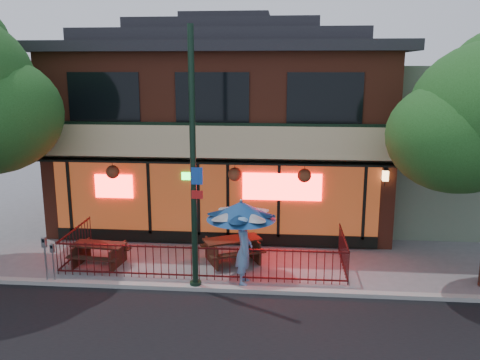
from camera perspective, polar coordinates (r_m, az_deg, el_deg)
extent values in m
plane|color=gray|center=(14.70, -4.72, -11.38)|extent=(80.00, 80.00, 0.00)
cube|color=#999993|center=(14.22, -5.08, -11.96)|extent=(80.00, 0.25, 0.12)
cube|color=brown|center=(20.74, -1.49, 5.05)|extent=(12.00, 8.00, 6.50)
cube|color=#59230F|center=(17.13, -3.01, -2.02)|extent=(11.00, 0.06, 2.60)
cube|color=#FF0C0C|center=(16.78, 4.73, -0.77)|extent=(2.60, 0.04, 0.90)
cube|color=#FF0C0C|center=(17.77, -13.98, -0.68)|extent=(1.30, 0.04, 0.80)
cube|color=tan|center=(16.28, -3.33, 4.04)|extent=(12.20, 1.33, 1.26)
cube|color=black|center=(17.49, -15.04, 9.00)|extent=(2.40, 0.06, 1.60)
cube|color=black|center=(16.61, -3.14, 9.24)|extent=(2.40, 0.06, 1.60)
cube|color=black|center=(16.48, 9.50, 9.07)|extent=(2.40, 0.06, 1.60)
cube|color=black|center=(17.50, -2.97, -6.48)|extent=(11.00, 0.12, 0.40)
cube|color=#FFC672|center=(16.91, 16.01, 0.45)|extent=(0.18, 0.18, 0.32)
cube|color=slate|center=(22.14, 22.55, 3.92)|extent=(6.00, 7.00, 6.00)
cube|color=#420E0F|center=(14.52, -4.65, -7.63)|extent=(8.40, 0.04, 0.04)
cube|color=#420E0F|center=(14.83, -4.60, -10.64)|extent=(8.40, 0.04, 0.04)
cube|color=#420E0F|center=(16.89, -18.13, -5.32)|extent=(0.04, 2.60, 0.04)
cube|color=#420E0F|center=(15.66, 11.61, -6.35)|extent=(0.04, 2.60, 0.04)
cylinder|color=#420E0F|center=(14.69, -4.62, -9.28)|extent=(0.02, 0.02, 1.00)
cylinder|color=black|center=(13.28, -5.28, 1.86)|extent=(0.16, 0.16, 7.00)
cylinder|color=black|center=(14.30, -5.01, -11.65)|extent=(0.32, 0.32, 0.20)
cube|color=#194CB2|center=(13.17, -4.86, 0.45)|extent=(0.30, 0.02, 0.45)
cube|color=red|center=(13.28, -4.82, -1.66)|extent=(0.30, 0.02, 0.22)
cube|color=#321A12|center=(16.61, -17.42, -7.85)|extent=(0.18, 1.15, 0.65)
cube|color=#321A12|center=(16.06, -13.52, -8.31)|extent=(0.18, 1.15, 0.65)
cube|color=#321A12|center=(16.22, -15.57, -7.00)|extent=(1.65, 0.83, 0.05)
cube|color=#321A12|center=(15.90, -16.31, -8.46)|extent=(1.61, 0.42, 0.04)
cube|color=#321A12|center=(16.71, -14.76, -7.33)|extent=(1.61, 0.42, 0.04)
cube|color=#392014|center=(15.81, -3.21, -8.19)|extent=(0.58, 1.17, 0.72)
cube|color=#392014|center=(16.22, 1.43, -7.63)|extent=(0.58, 1.17, 0.72)
cube|color=#392014|center=(15.88, -0.86, -6.70)|extent=(1.89, 1.40, 0.06)
cube|color=#392014|center=(15.50, -0.21, -8.33)|extent=(1.70, 0.98, 0.05)
cube|color=#392014|center=(16.45, -1.47, -7.08)|extent=(1.70, 0.98, 0.05)
cylinder|color=gray|center=(14.82, 0.13, -6.79)|extent=(0.05, 0.05, 2.09)
cone|color=navy|center=(14.54, 0.13, -3.43)|extent=(2.00, 1.99, 0.52)
sphere|color=gray|center=(14.47, 0.13, -2.34)|extent=(0.10, 0.09, 0.09)
imported|color=#6291C4|center=(14.27, 0.46, -7.90)|extent=(0.51, 0.73, 1.93)
cylinder|color=gray|center=(15.30, -20.18, -9.24)|extent=(0.04, 0.04, 0.95)
cube|color=gray|center=(15.10, -20.35, -7.20)|extent=(0.11, 0.09, 0.24)
cube|color=black|center=(15.05, -20.43, -7.07)|extent=(0.07, 0.01, 0.09)
cylinder|color=#9A9FA3|center=(15.33, -20.94, -8.93)|extent=(0.05, 0.05, 1.11)
cube|color=#9A9FA3|center=(15.11, -21.14, -6.55)|extent=(0.14, 0.12, 0.28)
cube|color=black|center=(15.04, -21.24, -6.39)|extent=(0.08, 0.02, 0.10)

